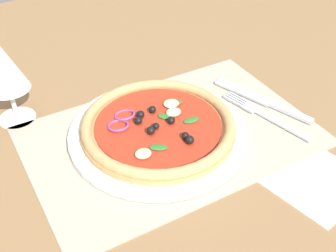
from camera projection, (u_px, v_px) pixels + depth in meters
ground_plane at (171, 142)px, 73.84cm from camera, size 190.00×140.00×2.40cm
placemat at (171, 135)px, 72.97cm from camera, size 46.88×31.11×0.40cm
plate at (158, 133)px, 72.32cm from camera, size 29.55×29.55×1.01cm
pizza at (158, 126)px, 71.34cm from camera, size 25.41×25.41×2.69cm
fork at (261, 113)px, 77.03cm from camera, size 5.63×17.86×0.44cm
knife at (261, 100)px, 80.21cm from camera, size 8.25×19.40×0.62cm
wine_glass at (4, 69)px, 70.58cm from camera, size 7.20×7.20×14.90cm
napkin at (317, 180)px, 64.82cm from camera, size 15.85×14.81×0.36cm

